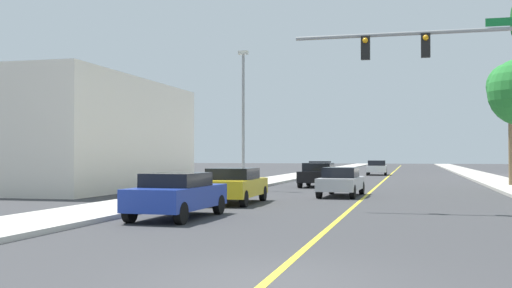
{
  "coord_description": "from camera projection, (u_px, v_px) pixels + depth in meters",
  "views": [
    {
      "loc": [
        2.19,
        -9.29,
        1.95
      ],
      "look_at": [
        -6.21,
        23.61,
        2.58
      ],
      "focal_mm": 43.16,
      "sensor_mm": 36.0,
      "label": 1
    }
  ],
  "objects": [
    {
      "name": "car_silver",
      "position": [
        341.0,
        181.0,
        29.22
      ],
      "size": [
        1.89,
        4.55,
        1.38
      ],
      "rotation": [
        0.0,
        0.0,
        -0.04
      ],
      "color": "#BCBCC1",
      "rests_on": "ground"
    },
    {
      "name": "building_left_near",
      "position": [
        45.0,
        135.0,
        36.19
      ],
      "size": [
        12.97,
        15.38,
        6.25
      ],
      "primitive_type": "cube",
      "color": "silver",
      "rests_on": "ground"
    },
    {
      "name": "car_blue",
      "position": [
        177.0,
        194.0,
        19.03
      ],
      "size": [
        1.93,
        4.33,
        1.41
      ],
      "rotation": [
        0.0,
        0.0,
        3.11
      ],
      "color": "#1E389E",
      "rests_on": "ground"
    },
    {
      "name": "sidewalk_left",
      "position": [
        288.0,
        177.0,
        52.2
      ],
      "size": [
        3.07,
        168.0,
        0.15
      ],
      "primitive_type": "cube",
      "color": "beige",
      "rests_on": "ground"
    },
    {
      "name": "car_black",
      "position": [
        318.0,
        175.0,
        37.83
      ],
      "size": [
        2.03,
        3.88,
        1.48
      ],
      "rotation": [
        0.0,
        0.0,
        -0.02
      ],
      "color": "black",
      "rests_on": "ground"
    },
    {
      "name": "car_gray",
      "position": [
        320.0,
        170.0,
        50.19
      ],
      "size": [
        1.88,
        3.87,
        1.47
      ],
      "rotation": [
        0.0,
        0.0,
        3.11
      ],
      "color": "slate",
      "rests_on": "ground"
    },
    {
      "name": "traffic_signal_mast",
      "position": [
        476.0,
        69.0,
        21.17
      ],
      "size": [
        9.05,
        0.36,
        6.53
      ],
      "color": "gray",
      "rests_on": "sidewalk_right"
    },
    {
      "name": "ground",
      "position": [
        385.0,
        179.0,
        50.19
      ],
      "size": [
        192.0,
        192.0,
        0.0
      ],
      "primitive_type": "plane",
      "color": "#38383A"
    },
    {
      "name": "sidewalk_right",
      "position": [
        491.0,
        179.0,
        48.19
      ],
      "size": [
        3.07,
        168.0,
        0.15
      ],
      "primitive_type": "cube",
      "color": "#B2ADA3",
      "rests_on": "ground"
    },
    {
      "name": "palm_far",
      "position": [
        511.0,
        87.0,
        37.53
      ],
      "size": [
        2.88,
        2.88,
        7.47
      ],
      "color": "brown",
      "rests_on": "sidewalk_right"
    },
    {
      "name": "street_lamp",
      "position": [
        243.0,
        111.0,
        34.65
      ],
      "size": [
        0.56,
        0.28,
        7.71
      ],
      "color": "gray",
      "rests_on": "sidewalk_left"
    },
    {
      "name": "car_white",
      "position": [
        377.0,
        167.0,
        60.71
      ],
      "size": [
        2.03,
        4.63,
        1.44
      ],
      "rotation": [
        0.0,
        0.0,
        0.03
      ],
      "color": "white",
      "rests_on": "ground"
    },
    {
      "name": "lane_marking_center",
      "position": [
        385.0,
        179.0,
        50.19
      ],
      "size": [
        0.16,
        144.0,
        0.01
      ],
      "primitive_type": "cube",
      "color": "yellow",
      "rests_on": "ground"
    },
    {
      "name": "car_yellow",
      "position": [
        233.0,
        185.0,
        24.88
      ],
      "size": [
        2.02,
        4.46,
        1.44
      ],
      "rotation": [
        0.0,
        0.0,
        3.16
      ],
      "color": "gold",
      "rests_on": "ground"
    }
  ]
}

